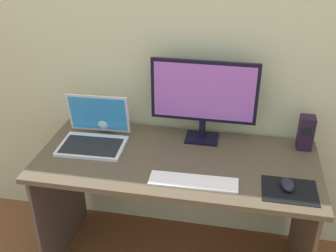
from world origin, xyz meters
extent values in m
cube|color=beige|center=(0.00, 0.36, 1.25)|extent=(6.00, 0.04, 2.50)
cube|color=brown|center=(0.00, 0.00, 0.71)|extent=(1.45, 0.64, 0.03)
cube|color=#4F3E37|center=(-0.68, 0.00, 0.35)|extent=(0.02, 0.60, 0.70)
cube|color=brown|center=(0.68, 0.00, 0.35)|extent=(0.02, 0.60, 0.70)
cube|color=black|center=(0.10, 0.22, 0.73)|extent=(0.18, 0.14, 0.01)
cylinder|color=black|center=(0.10, 0.22, 0.79)|extent=(0.04, 0.04, 0.11)
cube|color=black|center=(0.10, 0.22, 1.02)|extent=(0.57, 0.02, 0.34)
cube|color=#A559BF|center=(0.10, 0.21, 1.02)|extent=(0.53, 0.00, 0.30)
cube|color=black|center=(0.65, 0.23, 0.82)|extent=(0.08, 0.08, 0.19)
cylinder|color=black|center=(0.65, 0.19, 0.84)|extent=(0.05, 0.00, 0.05)
cube|color=silver|center=(-0.47, 0.02, 0.74)|extent=(0.35, 0.26, 0.02)
cube|color=black|center=(-0.46, 0.01, 0.75)|extent=(0.32, 0.20, 0.00)
cube|color=silver|center=(-0.47, 0.17, 0.86)|extent=(0.35, 0.06, 0.23)
cube|color=#338CD8|center=(-0.47, 0.16, 0.86)|extent=(0.32, 0.05, 0.21)
sphere|color=silver|center=(-0.45, 0.24, 0.80)|extent=(0.15, 0.15, 0.15)
cube|color=white|center=(0.11, -0.19, 0.73)|extent=(0.42, 0.12, 0.01)
cube|color=black|center=(0.55, -0.17, 0.73)|extent=(0.25, 0.20, 0.00)
ellipsoid|color=black|center=(0.54, -0.15, 0.75)|extent=(0.07, 0.11, 0.04)
camera|label=1|loc=(0.29, -1.73, 1.86)|focal=43.21mm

